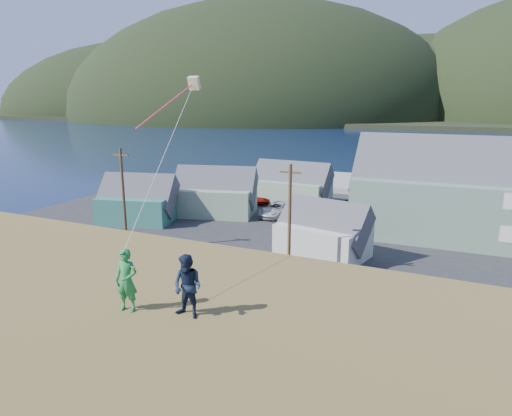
{
  "coord_description": "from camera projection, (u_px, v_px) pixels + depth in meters",
  "views": [
    {
      "loc": [
        10.16,
        -28.43,
        13.21
      ],
      "look_at": [
        2.58,
        -11.95,
        8.8
      ],
      "focal_mm": 32.0,
      "sensor_mm": 36.0,
      "label": 1
    }
  ],
  "objects": [
    {
      "name": "parked_cars",
      "position": [
        273.0,
        201.0,
        55.41
      ],
      "size": [
        22.25,
        12.99,
        1.58
      ],
      "color": "maroon",
      "rests_on": "waterfront_lot"
    },
    {
      "name": "waterfront_lot",
      "position": [
        350.0,
        227.0,
        47.34
      ],
      "size": [
        72.0,
        36.0,
        0.12
      ],
      "primitive_type": "cube",
      "color": "#28282B",
      "rests_on": "ground"
    },
    {
      "name": "far_shore",
      "position": [
        454.0,
        115.0,
        323.38
      ],
      "size": [
        900.0,
        320.0,
        2.0
      ],
      "primitive_type": "cube",
      "color": "black",
      "rests_on": "ground"
    },
    {
      "name": "shed_palegreen_near",
      "position": [
        215.0,
        193.0,
        52.09
      ],
      "size": [
        10.41,
        7.89,
        6.73
      ],
      "rotation": [
        0.0,
        0.0,
        0.26
      ],
      "color": "gray",
      "rests_on": "waterfront_lot"
    },
    {
      "name": "grass_strip",
      "position": [
        283.0,
        299.0,
        30.57
      ],
      "size": [
        110.0,
        8.0,
        0.1
      ],
      "primitive_type": "cube",
      "color": "#4C3D19",
      "rests_on": "ground"
    },
    {
      "name": "ground",
      "position": [
        293.0,
        289.0,
        32.35
      ],
      "size": [
        900.0,
        900.0,
        0.0
      ],
      "primitive_type": "plane",
      "color": "#0A1638",
      "rests_on": "ground"
    },
    {
      "name": "kite_flyer_green",
      "position": [
        127.0,
        280.0,
        13.01
      ],
      "size": [
        0.74,
        0.56,
        1.85
      ],
      "primitive_type": "imported",
      "rotation": [
        0.0,
        0.0,
        0.19
      ],
      "color": "#23803C",
      "rests_on": "hillside"
    },
    {
      "name": "utility_poles",
      "position": [
        286.0,
        221.0,
        33.12
      ],
      "size": [
        30.77,
        0.24,
        8.99
      ],
      "color": "#47331E",
      "rests_on": "waterfront_lot"
    },
    {
      "name": "shed_palegreen_far",
      "position": [
        291.0,
        185.0,
        57.45
      ],
      "size": [
        10.0,
        5.97,
        6.56
      ],
      "rotation": [
        0.0,
        0.0,
        -0.05
      ],
      "color": "gray",
      "rests_on": "waterfront_lot"
    },
    {
      "name": "kite_flyer_navy",
      "position": [
        188.0,
        286.0,
        12.64
      ],
      "size": [
        0.92,
        0.74,
        1.82
      ],
      "primitive_type": "imported",
      "rotation": [
        0.0,
        0.0,
        -0.05
      ],
      "color": "#142138",
      "rests_on": "hillside"
    },
    {
      "name": "shed_teal",
      "position": [
        138.0,
        200.0,
        49.2
      ],
      "size": [
        9.2,
        7.4,
        6.35
      ],
      "rotation": [
        0.0,
        0.0,
        0.25
      ],
      "color": "#30716B",
      "rests_on": "waterfront_lot"
    },
    {
      "name": "kite_rig",
      "position": [
        189.0,
        88.0,
        19.18
      ],
      "size": [
        1.82,
        4.08,
        9.32
      ],
      "color": "beige",
      "rests_on": "ground"
    },
    {
      "name": "wharf",
      "position": [
        347.0,
        183.0,
        69.98
      ],
      "size": [
        26.0,
        14.0,
        0.9
      ],
      "primitive_type": "cube",
      "color": "gray",
      "rests_on": "ground"
    },
    {
      "name": "shed_white",
      "position": [
        323.0,
        232.0,
        38.11
      ],
      "size": [
        8.27,
        6.3,
        5.93
      ],
      "rotation": [
        0.0,
        0.0,
        -0.2
      ],
      "color": "silver",
      "rests_on": "waterfront_lot"
    }
  ]
}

